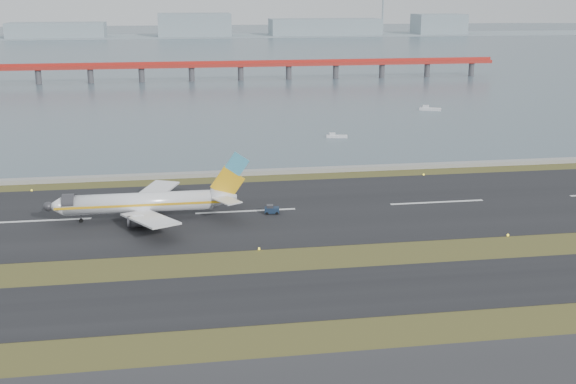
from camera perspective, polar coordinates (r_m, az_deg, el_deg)
The scene contains 11 objects.
ground at distance 116.15m, azimuth -1.85°, elevation -5.87°, with size 1000.00×1000.00×0.00m, color #324017.
taxiway_strip at distance 105.15m, azimuth -1.02°, elevation -8.21°, with size 1000.00×18.00×0.10m, color black.
runway_strip at distance 144.31m, azimuth -3.36°, elevation -1.54°, with size 1000.00×45.00×0.10m, color black.
seawall at distance 172.98m, azimuth -4.37°, elevation 1.49°, with size 1000.00×2.50×1.00m, color gray.
bay_water at distance 569.03m, azimuth -7.84°, elevation 11.16°, with size 1400.00×800.00×1.30m, color #4D606E.
red_pier at distance 360.56m, azimuth -3.77°, elevation 9.95°, with size 260.00×5.00×10.20m.
far_shoreline at distance 728.70m, azimuth -7.10°, elevation 12.60°, with size 1400.00×80.00×60.50m.
airliner at distance 140.67m, azimuth -11.07°, elevation -0.82°, with size 38.52×32.89×12.80m.
pushback_tug at distance 142.37m, azimuth -1.31°, elevation -1.40°, with size 3.04×2.00×1.84m.
workboat_near at distance 217.74m, azimuth 3.82°, elevation 4.43°, with size 6.50×3.09×1.52m.
workboat_far at distance 272.98m, azimuth 11.12°, elevation 6.47°, with size 8.08×5.41×1.88m.
Camera 1 is at (-13.33, -107.29, 42.45)m, focal length 45.00 mm.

